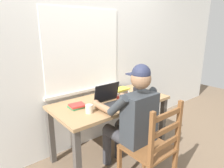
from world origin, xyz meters
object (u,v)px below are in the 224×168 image
desk (111,108)px  seated_person (132,117)px  coffee_mug_white (89,109)px  coffee_mug_dark (136,91)px  laptop (111,101)px  book_stack_side (77,106)px  book_stack_main (120,92)px  computer_mouse (135,100)px  wooden_chair (152,149)px

desk → seated_person: (-0.07, -0.42, 0.06)m
coffee_mug_white → coffee_mug_dark: coffee_mug_dark is taller
laptop → book_stack_side: size_ratio=1.90×
desk → coffee_mug_dark: size_ratio=12.17×
book_stack_main → seated_person: bearing=-119.4°
desk → computer_mouse: 0.31m
computer_mouse → book_stack_main: book_stack_main is taller
laptop → coffee_mug_white: bearing=-176.2°
coffee_mug_white → computer_mouse: bearing=-6.7°
coffee_mug_white → coffee_mug_dark: 0.80m
seated_person → coffee_mug_white: size_ratio=10.86×
book_stack_side → desk: bearing=-8.6°
laptop → computer_mouse: size_ratio=3.30×
wooden_chair → computer_mouse: bearing=61.9°
laptop → seated_person: bearing=-87.2°
laptop → computer_mouse: laptop is taller
desk → wooden_chair: size_ratio=1.49×
wooden_chair → coffee_mug_dark: bearing=55.1°
coffee_mug_dark → book_stack_side: 0.83m
wooden_chair → coffee_mug_white: wooden_chair is taller
wooden_chair → book_stack_main: size_ratio=4.42×
seated_person → laptop: (-0.02, 0.31, 0.09)m
wooden_chair → coffee_mug_white: (-0.32, 0.57, 0.30)m
computer_mouse → coffee_mug_dark: 0.28m
seated_person → coffee_mug_dark: size_ratio=10.84×
wooden_chair → coffee_mug_white: bearing=119.1°
wooden_chair → book_stack_main: wooden_chair is taller
wooden_chair → book_stack_main: bearing=70.5°
desk → coffee_mug_white: (-0.39, -0.14, 0.14)m
coffee_mug_dark → wooden_chair: bearing=-124.9°
laptop → book_stack_side: (-0.33, 0.18, -0.03)m
seated_person → coffee_mug_dark: 0.63m
wooden_chair → laptop: size_ratio=2.79×
coffee_mug_dark → computer_mouse: bearing=-138.6°
coffee_mug_white → coffee_mug_dark: size_ratio=1.00×
computer_mouse → desk: bearing=134.1°
seated_person → book_stack_side: seated_person is taller
laptop → desk: bearing=53.8°
seated_person → coffee_mug_dark: seated_person is taller
book_stack_main → laptop: bearing=-149.6°
laptop → book_stack_main: 0.33m
seated_person → wooden_chair: (0.00, -0.28, -0.22)m
wooden_chair → laptop: (-0.02, 0.59, 0.31)m
computer_mouse → coffee_mug_white: 0.59m
wooden_chair → laptop: laptop is taller
laptop → book_stack_side: bearing=151.8°
computer_mouse → coffee_mug_dark: bearing=41.4°
desk → seated_person: bearing=-99.3°
book_stack_side → wooden_chair: bearing=-65.6°
desk → book_stack_main: (0.20, 0.05, 0.15)m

